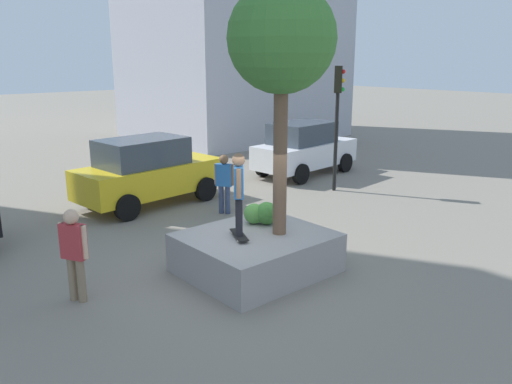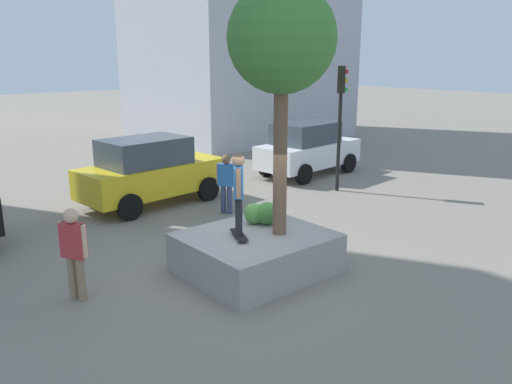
{
  "view_description": "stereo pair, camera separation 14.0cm",
  "coord_description": "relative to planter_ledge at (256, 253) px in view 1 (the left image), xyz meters",
  "views": [
    {
      "loc": [
        -6.38,
        -7.7,
        4.35
      ],
      "look_at": [
        0.17,
        -0.14,
        1.72
      ],
      "focal_mm": 35.96,
      "sensor_mm": 36.0,
      "label": 1
    },
    {
      "loc": [
        -6.27,
        -7.79,
        4.35
      ],
      "look_at": [
        0.17,
        -0.14,
        1.72
      ],
      "focal_mm": 35.96,
      "sensor_mm": 36.0,
      "label": 2
    }
  ],
  "objects": [
    {
      "name": "skateboarder",
      "position": [
        -0.4,
        0.06,
        1.44
      ],
      "size": [
        0.43,
        0.47,
        1.66
      ],
      "color": "black",
      "rests_on": "skateboard"
    },
    {
      "name": "traffic_light_corner",
      "position": [
        6.44,
        3.39,
        2.4
      ],
      "size": [
        0.37,
        0.37,
        4.1
      ],
      "color": "black",
      "rests_on": "ground"
    },
    {
      "name": "ground_plane",
      "position": [
        -0.17,
        0.14,
        -0.41
      ],
      "size": [
        120.0,
        120.0,
        0.0
      ],
      "primitive_type": "plane",
      "color": "gray"
    },
    {
      "name": "taxi_cab",
      "position": [
        0.85,
        5.97,
        0.63
      ],
      "size": [
        4.56,
        2.39,
        2.05
      ],
      "color": "gold",
      "rests_on": "ground"
    },
    {
      "name": "skateboard",
      "position": [
        -0.4,
        0.06,
        0.47
      ],
      "size": [
        0.53,
        0.81,
        0.07
      ],
      "color": "black",
      "rests_on": "planter_ledge"
    },
    {
      "name": "boxwood_shrub",
      "position": [
        0.43,
        0.56,
        0.63
      ],
      "size": [
        0.45,
        0.45,
        0.45
      ],
      "primitive_type": "sphere",
      "color": "#4C8C3D",
      "rests_on": "planter_ledge"
    },
    {
      "name": "planter_ledge",
      "position": [
        0.0,
        0.0,
        0.0
      ],
      "size": [
        2.84,
        2.48,
        0.82
      ],
      "primitive_type": "cube",
      "color": "gray",
      "rests_on": "ground"
    },
    {
      "name": "bystander_watching",
      "position": [
        -3.36,
        1.13,
        0.6
      ],
      "size": [
        0.4,
        0.54,
        1.76
      ],
      "color": "#847056",
      "rests_on": "ground"
    },
    {
      "name": "hedge_clump",
      "position": [
        0.61,
        0.34,
        0.66
      ],
      "size": [
        0.5,
        0.5,
        0.5
      ],
      "primitive_type": "sphere",
      "color": "#3D7A33",
      "rests_on": "planter_ledge"
    },
    {
      "name": "passerby_with_bag",
      "position": [
        2.02,
        3.71,
        0.58
      ],
      "size": [
        0.41,
        0.5,
        1.71
      ],
      "color": "navy",
      "rests_on": "ground"
    },
    {
      "name": "plaza_tree",
      "position": [
        0.4,
        -0.27,
        4.24
      ],
      "size": [
        2.1,
        2.1,
        4.94
      ],
      "color": "brown",
      "rests_on": "planter_ledge"
    },
    {
      "name": "police_car",
      "position": [
        7.44,
        5.77,
        0.61
      ],
      "size": [
        4.47,
        2.36,
        2.0
      ],
      "color": "white",
      "rests_on": "ground"
    }
  ]
}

